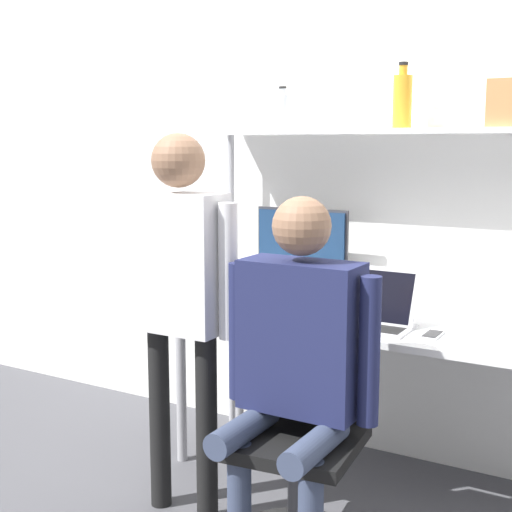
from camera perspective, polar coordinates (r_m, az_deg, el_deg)
wall_back at (r=3.56m, az=12.03°, el=5.14°), size 8.00×0.06×2.70m
desk at (r=3.33m, az=9.68°, el=-6.41°), size 1.95×0.67×0.78m
shelf_unit at (r=3.39m, az=11.11°, el=6.38°), size 1.85×0.28×1.65m
monitor at (r=3.60m, az=3.65°, el=0.23°), size 0.50×0.23×0.48m
laptop at (r=3.19m, az=9.78°, el=-4.34°), size 0.31×0.26×0.25m
cell_phone at (r=3.09m, az=13.93°, el=-6.14°), size 0.07×0.15×0.01m
office_chair at (r=2.87m, az=3.49°, el=-17.57°), size 0.56×0.56×0.95m
person_seated at (r=2.63m, az=3.24°, el=-7.51°), size 0.61×0.47×1.39m
person_standing at (r=2.95m, az=-6.08°, el=-1.78°), size 0.55×0.22×1.62m
bottle_clear at (r=3.63m, az=2.14°, el=11.49°), size 0.08×0.08×0.21m
bottle_amber at (r=3.38m, az=11.63°, el=12.10°), size 0.09×0.09×0.30m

